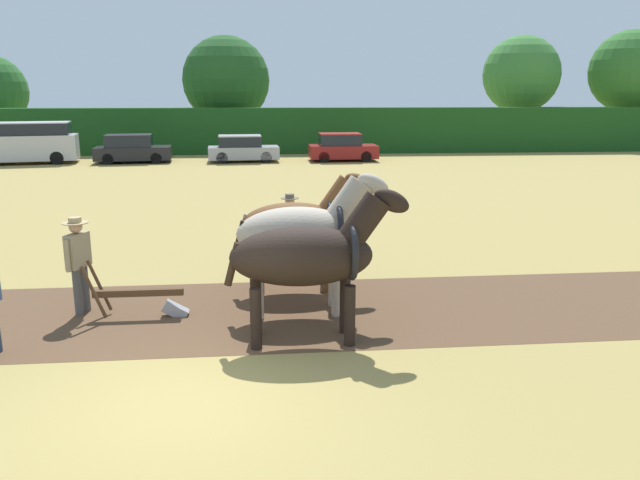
{
  "coord_description": "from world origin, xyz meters",
  "views": [
    {
      "loc": [
        1.17,
        -7.49,
        3.95
      ],
      "look_at": [
        2.1,
        4.3,
        1.1
      ],
      "focal_mm": 35.0,
      "sensor_mm": 36.0,
      "label": 1
    }
  ],
  "objects_px": {
    "farmer_at_plow": "(78,257)",
    "parked_van": "(25,142)",
    "farmer_beside_team": "(290,223)",
    "parked_car_center": "(342,148)",
    "tree_center_left": "(521,75)",
    "tree_left": "(226,80)",
    "draft_horse_lead_left": "(309,255)",
    "draft_horse_lead_right": "(303,233)",
    "tree_center": "(631,71)",
    "parked_car_center_left": "(242,149)",
    "draft_horse_trail_left": "(298,225)",
    "parked_car_left": "(132,149)",
    "plow": "(147,299)"
  },
  "relations": [
    {
      "from": "parked_van",
      "to": "tree_center_left",
      "type": "bearing_deg",
      "value": 4.83
    },
    {
      "from": "plow",
      "to": "draft_horse_lead_left",
      "type": "bearing_deg",
      "value": -25.66
    },
    {
      "from": "draft_horse_lead_right",
      "to": "farmer_at_plow",
      "type": "relative_size",
      "value": 1.61
    },
    {
      "from": "parked_car_left",
      "to": "parked_car_center",
      "type": "relative_size",
      "value": 1.1
    },
    {
      "from": "draft_horse_lead_left",
      "to": "draft_horse_trail_left",
      "type": "xyz_separation_m",
      "value": [
        -0.05,
        2.69,
        -0.08
      ]
    },
    {
      "from": "draft_horse_lead_right",
      "to": "farmer_at_plow",
      "type": "height_order",
      "value": "draft_horse_lead_right"
    },
    {
      "from": "draft_horse_lead_right",
      "to": "farmer_at_plow",
      "type": "xyz_separation_m",
      "value": [
        -4.01,
        0.24,
        -0.43
      ]
    },
    {
      "from": "parked_car_center",
      "to": "draft_horse_trail_left",
      "type": "bearing_deg",
      "value": -100.0
    },
    {
      "from": "tree_center_left",
      "to": "tree_center",
      "type": "relative_size",
      "value": 0.96
    },
    {
      "from": "plow",
      "to": "farmer_beside_team",
      "type": "xyz_separation_m",
      "value": [
        2.67,
        3.33,
        0.63
      ]
    },
    {
      "from": "tree_center",
      "to": "plow",
      "type": "xyz_separation_m",
      "value": [
        -27.53,
        -32.52,
        -4.91
      ]
    },
    {
      "from": "draft_horse_trail_left",
      "to": "farmer_at_plow",
      "type": "bearing_deg",
      "value": -165.46
    },
    {
      "from": "tree_center_left",
      "to": "parked_car_center_left",
      "type": "relative_size",
      "value": 1.91
    },
    {
      "from": "tree_left",
      "to": "draft_horse_lead_left",
      "type": "height_order",
      "value": "tree_left"
    },
    {
      "from": "tree_center",
      "to": "draft_horse_lead_right",
      "type": "relative_size",
      "value": 2.82
    },
    {
      "from": "draft_horse_lead_right",
      "to": "parked_car_left",
      "type": "distance_m",
      "value": 26.26
    },
    {
      "from": "tree_left",
      "to": "tree_center_left",
      "type": "distance_m",
      "value": 20.75
    },
    {
      "from": "parked_car_center_left",
      "to": "tree_center_left",
      "type": "bearing_deg",
      "value": 20.04
    },
    {
      "from": "draft_horse_lead_right",
      "to": "parked_car_center",
      "type": "xyz_separation_m",
      "value": [
        3.54,
        24.87,
        -0.73
      ]
    },
    {
      "from": "farmer_at_plow",
      "to": "draft_horse_trail_left",
      "type": "bearing_deg",
      "value": 34.44
    },
    {
      "from": "draft_horse_lead_left",
      "to": "farmer_at_plow",
      "type": "bearing_deg",
      "value": 157.52
    },
    {
      "from": "draft_horse_lead_right",
      "to": "parked_car_center",
      "type": "relative_size",
      "value": 0.73
    },
    {
      "from": "draft_horse_lead_right",
      "to": "draft_horse_trail_left",
      "type": "xyz_separation_m",
      "value": [
        -0.02,
        1.35,
        -0.14
      ]
    },
    {
      "from": "tree_left",
      "to": "farmer_at_plow",
      "type": "distance_m",
      "value": 33.36
    },
    {
      "from": "tree_center_left",
      "to": "farmer_at_plow",
      "type": "relative_size",
      "value": 4.35
    },
    {
      "from": "draft_horse_lead_right",
      "to": "plow",
      "type": "relative_size",
      "value": 1.6
    },
    {
      "from": "farmer_beside_team",
      "to": "parked_car_center",
      "type": "distance_m",
      "value": 21.9
    },
    {
      "from": "tree_left",
      "to": "tree_center",
      "type": "xyz_separation_m",
      "value": [
        28.21,
        -0.93,
        0.63
      ]
    },
    {
      "from": "draft_horse_trail_left",
      "to": "farmer_beside_team",
      "type": "bearing_deg",
      "value": 92.33
    },
    {
      "from": "tree_left",
      "to": "parked_car_left",
      "type": "xyz_separation_m",
      "value": [
        -4.78,
        -8.49,
        -3.87
      ]
    },
    {
      "from": "tree_center_left",
      "to": "parked_car_left",
      "type": "height_order",
      "value": "tree_center_left"
    },
    {
      "from": "farmer_at_plow",
      "to": "parked_van",
      "type": "distance_m",
      "value": 26.56
    },
    {
      "from": "draft_horse_trail_left",
      "to": "parked_car_center",
      "type": "height_order",
      "value": "draft_horse_trail_left"
    },
    {
      "from": "draft_horse_lead_left",
      "to": "tree_center",
      "type": "bearing_deg",
      "value": 52.89
    },
    {
      "from": "draft_horse_lead_left",
      "to": "draft_horse_lead_right",
      "type": "height_order",
      "value": "draft_horse_lead_right"
    },
    {
      "from": "farmer_beside_team",
      "to": "parked_car_center",
      "type": "bearing_deg",
      "value": 107.1
    },
    {
      "from": "plow",
      "to": "parked_car_center",
      "type": "bearing_deg",
      "value": 74.76
    },
    {
      "from": "draft_horse_lead_left",
      "to": "plow",
      "type": "distance_m",
      "value": 3.3
    },
    {
      "from": "draft_horse_lead_left",
      "to": "farmer_beside_team",
      "type": "height_order",
      "value": "draft_horse_lead_left"
    },
    {
      "from": "tree_center",
      "to": "parked_car_center_left",
      "type": "relative_size",
      "value": 2.0
    },
    {
      "from": "tree_center",
      "to": "plow",
      "type": "distance_m",
      "value": 42.89
    },
    {
      "from": "parked_car_left",
      "to": "parked_car_center_left",
      "type": "height_order",
      "value": "parked_car_left"
    },
    {
      "from": "parked_car_center",
      "to": "parked_van",
      "type": "bearing_deg",
      "value": 178.66
    },
    {
      "from": "tree_center_left",
      "to": "draft_horse_lead_right",
      "type": "distance_m",
      "value": 37.87
    },
    {
      "from": "tree_center",
      "to": "farmer_at_plow",
      "type": "bearing_deg",
      "value": -131.72
    },
    {
      "from": "parked_car_left",
      "to": "parked_car_center_left",
      "type": "bearing_deg",
      "value": -6.8
    },
    {
      "from": "tree_left",
      "to": "draft_horse_trail_left",
      "type": "distance_m",
      "value": 32.41
    },
    {
      "from": "farmer_at_plow",
      "to": "parked_car_left",
      "type": "relative_size",
      "value": 0.41
    },
    {
      "from": "tree_center",
      "to": "draft_horse_lead_left",
      "type": "xyz_separation_m",
      "value": [
        -24.7,
        -33.82,
        -3.81
      ]
    },
    {
      "from": "tree_center",
      "to": "plow",
      "type": "height_order",
      "value": "tree_center"
    }
  ]
}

